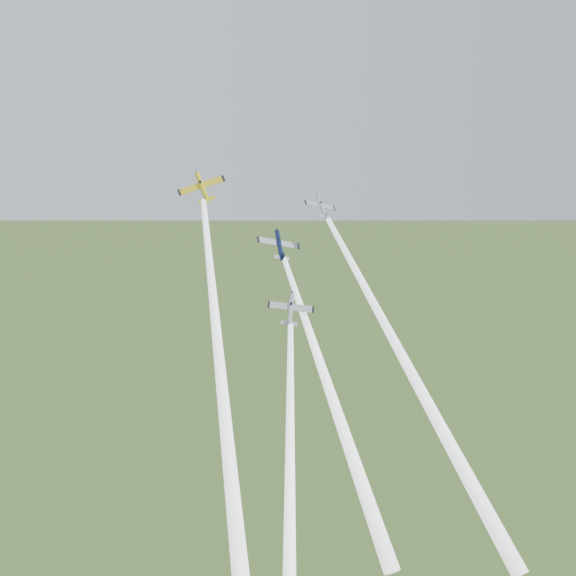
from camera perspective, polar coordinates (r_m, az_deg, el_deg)
The scene contains 8 objects.
plane_yellow at distance 132.09m, azimuth -6.80°, elevation 7.92°, with size 8.76×8.69×1.37m, color gold, non-canonical shape.
smoke_trail_yellow at distance 108.91m, azimuth -5.23°, elevation -7.86°, with size 2.55×2.55×74.40m, color white, non-canonical shape.
plane_navy at distance 136.01m, azimuth -0.68°, elevation 3.43°, with size 8.74×8.67×1.37m, color #0C1537, non-canonical shape.
smoke_trail_navy at distance 120.75m, azimuth 3.45°, elevation -8.48°, with size 2.55×2.55×57.62m, color white, non-canonical shape.
plane_silver_right at distance 135.74m, azimuth 2.64°, elevation 6.45°, with size 6.95×6.89×1.09m, color #B2B9C1, non-canonical shape.
smoke_trail_silver_right at distance 120.29m, azimuth 9.76°, elevation -6.72°, with size 2.55×2.55×66.94m, color white, non-canonical shape.
plane_silver_low at distance 125.72m, azimuth 0.21°, elevation -1.69°, with size 8.20×8.14×1.29m, color #A2A9AF, non-canonical shape.
smoke_trail_silver_low at distance 109.83m, azimuth 0.13°, elevation -18.39°, with size 2.55×2.55×68.91m, color white, non-canonical shape.
Camera 1 is at (-37.71, -124.93, 118.90)m, focal length 45.00 mm.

